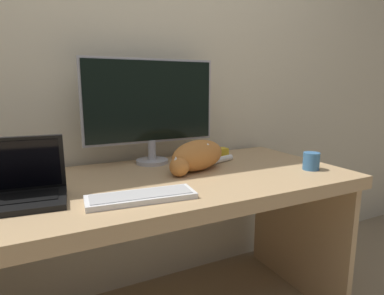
{
  "coord_description": "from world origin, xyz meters",
  "views": [
    {
      "loc": [
        -0.47,
        -0.89,
        1.18
      ],
      "look_at": [
        0.15,
        0.36,
        0.91
      ],
      "focal_mm": 30.0,
      "sensor_mm": 36.0,
      "label": 1
    }
  ],
  "objects_px": {
    "monitor": "(151,106)",
    "laptop": "(19,190)",
    "external_keyboard": "(141,197)",
    "coffee_mug": "(311,161)",
    "cat": "(197,155)"
  },
  "relations": [
    {
      "from": "external_keyboard",
      "to": "cat",
      "type": "xyz_separation_m",
      "value": [
        0.37,
        0.27,
        0.06
      ]
    },
    {
      "from": "laptop",
      "to": "external_keyboard",
      "type": "relative_size",
      "value": 0.81
    },
    {
      "from": "monitor",
      "to": "laptop",
      "type": "relative_size",
      "value": 2.13
    },
    {
      "from": "external_keyboard",
      "to": "coffee_mug",
      "type": "relative_size",
      "value": 4.72
    },
    {
      "from": "cat",
      "to": "coffee_mug",
      "type": "xyz_separation_m",
      "value": [
        0.51,
        -0.23,
        -0.03
      ]
    },
    {
      "from": "laptop",
      "to": "coffee_mug",
      "type": "height_order",
      "value": "laptop"
    },
    {
      "from": "monitor",
      "to": "coffee_mug",
      "type": "bearing_deg",
      "value": -36.07
    },
    {
      "from": "laptop",
      "to": "external_keyboard",
      "type": "bearing_deg",
      "value": -17.03
    },
    {
      "from": "external_keyboard",
      "to": "cat",
      "type": "height_order",
      "value": "cat"
    },
    {
      "from": "external_keyboard",
      "to": "coffee_mug",
      "type": "xyz_separation_m",
      "value": [
        0.87,
        0.04,
        0.03
      ]
    },
    {
      "from": "cat",
      "to": "coffee_mug",
      "type": "relative_size",
      "value": 5.19
    },
    {
      "from": "cat",
      "to": "coffee_mug",
      "type": "bearing_deg",
      "value": -42.97
    },
    {
      "from": "cat",
      "to": "monitor",
      "type": "bearing_deg",
      "value": 102.39
    },
    {
      "from": "external_keyboard",
      "to": "cat",
      "type": "distance_m",
      "value": 0.46
    },
    {
      "from": "monitor",
      "to": "laptop",
      "type": "xyz_separation_m",
      "value": [
        -0.61,
        -0.35,
        -0.26
      ]
    }
  ]
}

